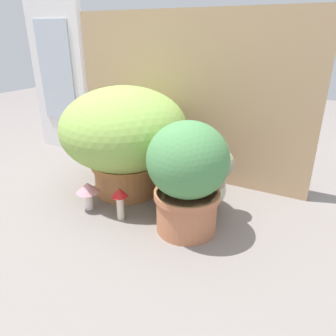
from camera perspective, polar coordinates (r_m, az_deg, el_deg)
name	(u,v)px	position (r m, az deg, el deg)	size (l,w,h in m)	color
ground_plane	(134,214)	(1.33, -6.14, -8.20)	(6.00, 6.00, 0.00)	gray
cardboard_backdrop	(186,99)	(1.57, 3.32, 12.22)	(1.21, 0.03, 0.79)	tan
window_panel_white	(60,78)	(2.07, -18.81, 15.02)	(0.40, 0.05, 0.87)	white
grass_planter	(124,134)	(1.42, -7.81, 6.04)	(0.55, 0.55, 0.48)	#B07141
leafy_planter	(187,175)	(1.13, 3.50, -1.17)	(0.29, 0.29, 0.42)	#BA704D
cat	(201,181)	(1.33, 5.86, -2.25)	(0.37, 0.24, 0.32)	gray
mushroom_ornament_red	(120,198)	(1.26, -8.65, -5.30)	(0.07, 0.07, 0.14)	beige
mushroom_ornament_pink	(88,190)	(1.36, -14.16, -3.79)	(0.10, 0.10, 0.12)	silver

